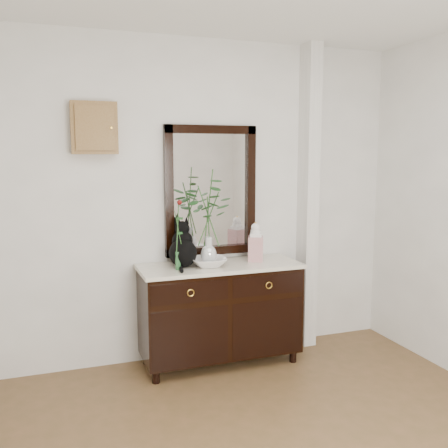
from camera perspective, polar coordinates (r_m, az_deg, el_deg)
name	(u,v)px	position (r m, az deg, el deg)	size (l,w,h in m)	color
wall_back	(199,202)	(4.24, -2.86, 2.57)	(3.60, 0.04, 2.70)	white
pilaster	(308,199)	(4.56, 9.58, 2.85)	(0.12, 0.20, 2.70)	white
sideboard	(220,309)	(4.22, -0.46, -9.63)	(1.33, 0.52, 0.82)	black
wall_mirror	(211,191)	(4.25, -1.52, 3.80)	(0.80, 0.06, 1.10)	black
key_cabinet	(94,128)	(4.03, -14.62, 10.57)	(0.35, 0.10, 0.40)	brown
cat	(183,244)	(4.03, -4.74, -2.27)	(0.26, 0.32, 0.37)	black
lotus_bowl	(209,262)	(4.04, -1.76, -4.36)	(0.29, 0.29, 0.07)	white
vase_branches	(208,216)	(3.98, -1.79, 0.88)	(0.37, 0.37, 0.78)	silver
bud_vase_rose	(178,235)	(3.90, -5.31, -1.21)	(0.07, 0.07, 0.56)	#2D6734
ginger_jar	(256,242)	(4.22, 3.63, -2.02)	(0.12, 0.12, 0.34)	white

